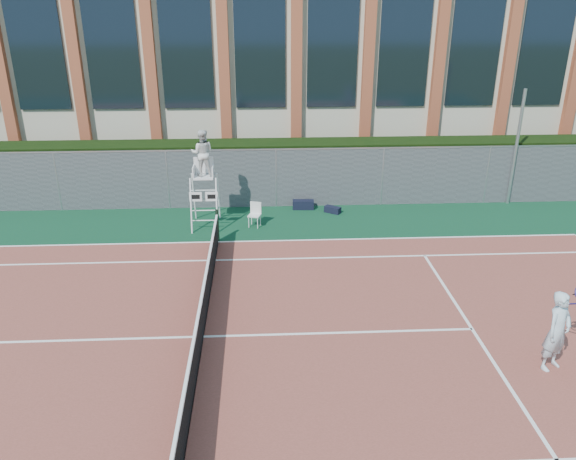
{
  "coord_description": "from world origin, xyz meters",
  "views": [
    {
      "loc": [
        1.42,
        -11.21,
        7.37
      ],
      "look_at": [
        2.15,
        3.0,
        1.44
      ],
      "focal_mm": 35.0,
      "sensor_mm": 36.0,
      "label": 1
    }
  ],
  "objects_px": {
    "steel_pole": "(516,148)",
    "umpire_chair": "(203,156)",
    "tennis_player": "(558,331)",
    "plastic_chair": "(255,212)"
  },
  "relations": [
    {
      "from": "steel_pole",
      "to": "umpire_chair",
      "type": "distance_m",
      "value": 11.54
    },
    {
      "from": "steel_pole",
      "to": "tennis_player",
      "type": "relative_size",
      "value": 2.4
    },
    {
      "from": "steel_pole",
      "to": "umpire_chair",
      "type": "relative_size",
      "value": 1.28
    },
    {
      "from": "umpire_chair",
      "to": "tennis_player",
      "type": "bearing_deg",
      "value": -46.92
    },
    {
      "from": "umpire_chair",
      "to": "plastic_chair",
      "type": "height_order",
      "value": "umpire_chair"
    },
    {
      "from": "plastic_chair",
      "to": "umpire_chair",
      "type": "bearing_deg",
      "value": 174.59
    },
    {
      "from": "plastic_chair",
      "to": "tennis_player",
      "type": "height_order",
      "value": "tennis_player"
    },
    {
      "from": "steel_pole",
      "to": "tennis_player",
      "type": "height_order",
      "value": "steel_pole"
    },
    {
      "from": "steel_pole",
      "to": "plastic_chair",
      "type": "height_order",
      "value": "steel_pole"
    },
    {
      "from": "plastic_chair",
      "to": "tennis_player",
      "type": "xyz_separation_m",
      "value": [
        6.33,
        -8.43,
        0.43
      ]
    }
  ]
}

